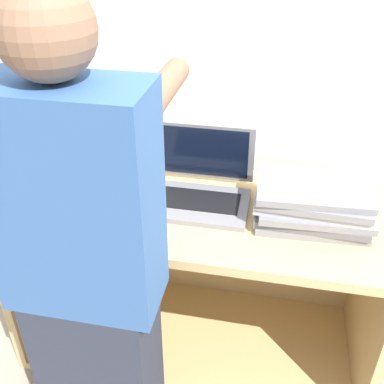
{
  "coord_description": "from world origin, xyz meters",
  "views": [
    {
      "loc": [
        0.25,
        -1.04,
        1.64
      ],
      "look_at": [
        0.0,
        0.22,
        0.83
      ],
      "focal_mm": 42.0,
      "sensor_mm": 36.0,
      "label": 1
    }
  ],
  "objects": [
    {
      "name": "person",
      "position": [
        -0.2,
        -0.21,
        0.77
      ],
      "size": [
        0.4,
        0.52,
        1.55
      ],
      "color": "#2D3342",
      "rests_on": "ground_plane"
    },
    {
      "name": "laptop_stack_left",
      "position": [
        -0.41,
        0.31,
        0.79
      ],
      "size": [
        0.4,
        0.29,
        0.17
      ],
      "color": "slate",
      "rests_on": "cart"
    },
    {
      "name": "laptop_open",
      "position": [
        0.0,
        0.36,
        0.77
      ],
      "size": [
        0.38,
        0.32,
        0.27
      ],
      "color": "gray",
      "rests_on": "cart"
    },
    {
      "name": "cart",
      "position": [
        0.0,
        0.39,
        0.36
      ],
      "size": [
        1.39,
        0.62,
        0.71
      ],
      "color": "tan",
      "rests_on": "ground_plane"
    },
    {
      "name": "laptop_stack_right",
      "position": [
        0.41,
        0.31,
        0.78
      ],
      "size": [
        0.4,
        0.28,
        0.14
      ],
      "color": "gray",
      "rests_on": "cart"
    },
    {
      "name": "wall_back",
      "position": [
        0.0,
        0.73,
        1.2
      ],
      "size": [
        8.0,
        0.05,
        2.4
      ],
      "color": "silver",
      "rests_on": "ground_plane"
    }
  ]
}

